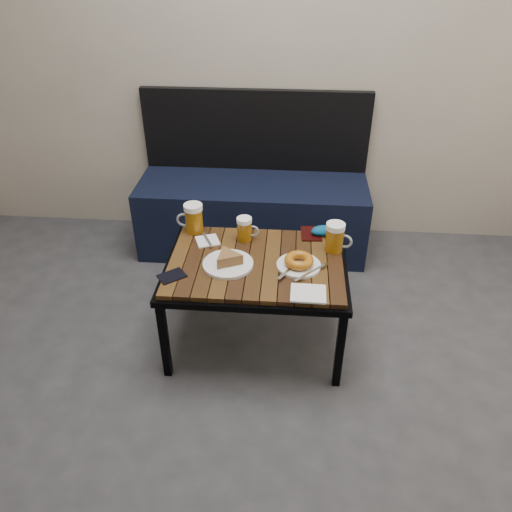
# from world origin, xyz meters

# --- Properties ---
(ground) EXTENTS (4.00, 4.00, 0.00)m
(ground) POSITION_xyz_m (0.00, 0.00, 0.00)
(ground) COLOR #2D2D30
(ground) RESTS_ON ground
(bench) EXTENTS (1.40, 0.50, 0.95)m
(bench) POSITION_xyz_m (-0.13, 1.76, 0.27)
(bench) COLOR black
(bench) RESTS_ON ground
(cafe_table) EXTENTS (0.84, 0.62, 0.47)m
(cafe_table) POSITION_xyz_m (-0.04, 0.87, 0.43)
(cafe_table) COLOR black
(cafe_table) RESTS_ON ground
(beer_mug_left) EXTENTS (0.14, 0.09, 0.15)m
(beer_mug_left) POSITION_xyz_m (-0.37, 1.11, 0.55)
(beer_mug_left) COLOR #8D570B
(beer_mug_left) RESTS_ON cafe_table
(beer_mug_centre) EXTENTS (0.11, 0.07, 0.12)m
(beer_mug_centre) POSITION_xyz_m (-0.11, 1.05, 0.53)
(beer_mug_centre) COLOR #8D570B
(beer_mug_centre) RESTS_ON cafe_table
(beer_mug_right) EXTENTS (0.14, 0.10, 0.14)m
(beer_mug_right) POSITION_xyz_m (0.32, 0.99, 0.54)
(beer_mug_right) COLOR #8D570B
(beer_mug_right) RESTS_ON cafe_table
(plate_pie) EXTENTS (0.23, 0.23, 0.06)m
(plate_pie) POSITION_xyz_m (-0.16, 0.82, 0.50)
(plate_pie) COLOR white
(plate_pie) RESTS_ON cafe_table
(plate_bagel) EXTENTS (0.24, 0.24, 0.06)m
(plate_bagel) POSITION_xyz_m (0.16, 0.84, 0.49)
(plate_bagel) COLOR white
(plate_bagel) RESTS_ON cafe_table
(napkin_left) EXTENTS (0.14, 0.14, 0.01)m
(napkin_left) POSITION_xyz_m (-0.29, 1.02, 0.48)
(napkin_left) COLOR white
(napkin_left) RESTS_ON cafe_table
(napkin_right) EXTENTS (0.15, 0.13, 0.01)m
(napkin_right) POSITION_xyz_m (0.20, 0.64, 0.48)
(napkin_right) COLOR white
(napkin_right) RESTS_ON cafe_table
(passport_navy) EXTENTS (0.14, 0.14, 0.01)m
(passport_navy) POSITION_xyz_m (-0.40, 0.72, 0.47)
(passport_navy) COLOR black
(passport_navy) RESTS_ON cafe_table
(passport_burgundy) EXTENTS (0.11, 0.14, 0.01)m
(passport_burgundy) POSITION_xyz_m (0.22, 1.13, 0.48)
(passport_burgundy) COLOR black
(passport_burgundy) RESTS_ON cafe_table
(knit_pouch) EXTENTS (0.13, 0.10, 0.05)m
(knit_pouch) POSITION_xyz_m (0.27, 1.13, 0.50)
(knit_pouch) COLOR navy
(knit_pouch) RESTS_ON cafe_table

